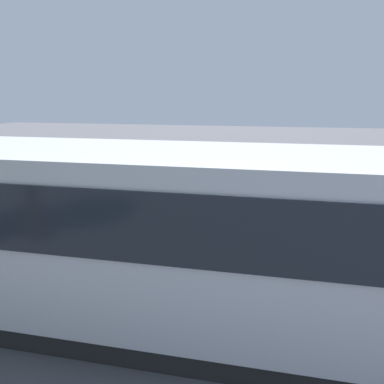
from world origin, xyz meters
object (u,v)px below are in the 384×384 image
Objects in this scene: stunt_motorcycle at (152,170)px; traffic_cone at (212,186)px; parked_motorcycle_silver at (274,265)px; tour_bus at (200,246)px; spectator_left at (256,233)px; spectator_centre at (206,227)px; spectator_far_left at (296,232)px; spectator_right at (171,225)px; spectator_far_right at (126,220)px.

stunt_motorcycle is 2.70m from traffic_cone.
tour_bus is at bearing 54.26° from parked_motorcycle_silver.
spectator_centre reaches higher than spectator_left.
spectator_far_left is 0.94× the size of stunt_motorcycle.
spectator_far_left is 1.05× the size of spectator_left.
parked_motorcycle_silver reaches higher than traffic_cone.
parked_motorcycle_silver is (-2.50, 0.52, -0.53)m from spectator_right.
tour_bus reaches higher than spectator_far_left.
traffic_cone is (1.19, -9.10, -1.34)m from tour_bus.
parked_motorcycle_silver is at bearing -125.74° from tour_bus.
tour_bus is at bearing 97.48° from traffic_cone.
traffic_cone is (0.91, -6.82, -0.78)m from spectator_centre.
spectator_far_left is 0.85× the size of parked_motorcycle_silver.
traffic_cone is at bearing -82.44° from spectator_centre.
traffic_cone is at bearing -89.86° from spectator_right.
spectator_far_left is at bearing -172.87° from spectator_left.
tour_bus reaches higher than spectator_centre.
spectator_centre is 0.90m from spectator_right.
spectator_far_right is (2.42, -2.49, -0.62)m from tour_bus.
spectator_far_left reaches higher than parked_motorcycle_silver.
spectator_far_left is at bearing -125.82° from tour_bus.
spectator_left is at bearing -50.48° from parked_motorcycle_silver.
spectator_far_right reaches higher than traffic_cone.
stunt_motorcycle reaches higher than spectator_far_right.
spectator_right is 6.77m from traffic_cone.
spectator_far_left is 1.02× the size of spectator_right.
traffic_cone is at bearing -65.68° from spectator_far_left.
spectator_far_right is 3.84m from parked_motorcycle_silver.
spectator_far_left is at bearing -174.22° from spectator_centre.
spectator_left is 0.92× the size of spectator_centre.
spectator_right is 0.99× the size of spectator_far_right.
parked_motorcycle_silver is (-3.74, 0.65, -0.54)m from spectator_far_right.
tour_bus is 6.19× the size of spectator_centre.
spectator_right is at bearing 174.08° from spectator_far_right.
tour_bus is 5.47× the size of parked_motorcycle_silver.
spectator_right is at bearing -63.52° from tour_bus.
stunt_motorcycle is (2.57, -6.20, 0.01)m from spectator_right.
spectator_centre is 6.93m from traffic_cone.
tour_bus is at bearing 54.18° from spectator_far_left.
tour_bus reaches higher than stunt_motorcycle.
stunt_motorcycle is at bearing -47.66° from spectator_far_left.
spectator_far_left is at bearing 114.32° from traffic_cone.
parked_motorcycle_silver is 8.44m from stunt_motorcycle.
tour_bus reaches higher than spectator_far_right.
spectator_right is 2.61m from parked_motorcycle_silver.
tour_bus is 6.50× the size of spectator_far_right.
spectator_left is 0.85m from parked_motorcycle_silver.
spectator_right is at bearing 0.23° from spectator_left.
spectator_left is (-0.89, -2.37, -0.67)m from tour_bus.
traffic_cone is at bearing -168.23° from stunt_motorcycle.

